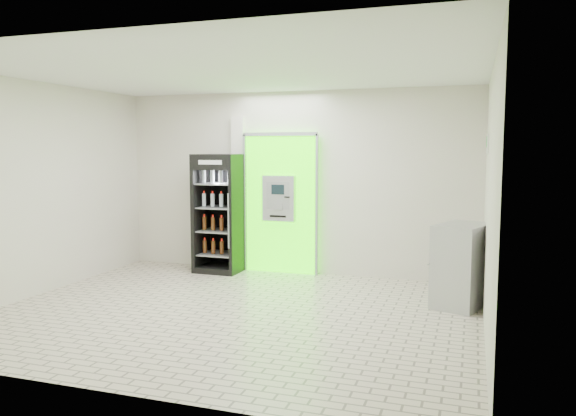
% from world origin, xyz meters
% --- Properties ---
extents(ground, '(6.00, 6.00, 0.00)m').
position_xyz_m(ground, '(0.00, 0.00, 0.00)').
color(ground, beige).
rests_on(ground, ground).
extents(room_shell, '(6.00, 6.00, 6.00)m').
position_xyz_m(room_shell, '(0.00, 0.00, 1.84)').
color(room_shell, silver).
rests_on(room_shell, ground).
extents(atm_assembly, '(1.30, 0.24, 2.33)m').
position_xyz_m(atm_assembly, '(-0.20, 2.41, 1.17)').
color(atm_assembly, '#2CEA00').
rests_on(atm_assembly, ground).
extents(pillar, '(0.22, 0.11, 2.60)m').
position_xyz_m(pillar, '(-0.98, 2.45, 1.30)').
color(pillar, silver).
rests_on(pillar, ground).
extents(beverage_cooler, '(0.75, 0.71, 1.97)m').
position_xyz_m(beverage_cooler, '(-1.20, 2.17, 0.95)').
color(beverage_cooler, black).
rests_on(beverage_cooler, ground).
extents(steel_cabinet, '(0.81, 0.95, 1.09)m').
position_xyz_m(steel_cabinet, '(2.72, 1.20, 0.54)').
color(steel_cabinet, '#A4A7AC').
rests_on(steel_cabinet, ground).
extents(exit_sign, '(0.02, 0.22, 0.26)m').
position_xyz_m(exit_sign, '(2.99, 1.40, 2.12)').
color(exit_sign, white).
rests_on(exit_sign, room_shell).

